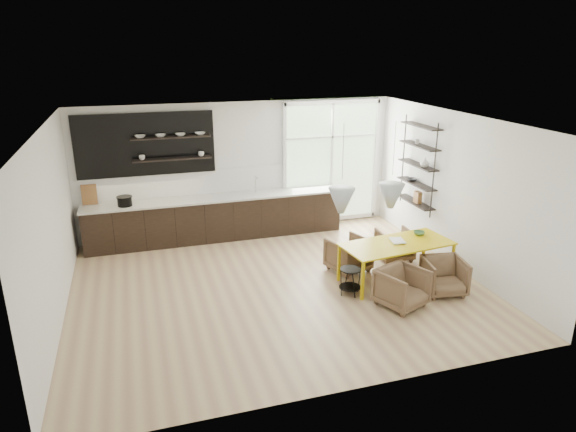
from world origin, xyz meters
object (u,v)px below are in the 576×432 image
object	(u,v)px
dining_table	(397,246)
armchair_front_right	(444,276)
armchair_back_right	(395,244)
armchair_front_left	(402,288)
wire_stool	(350,278)
armchair_back_left	(348,254)

from	to	relation	value
dining_table	armchair_front_right	distance (m)	0.95
armchair_back_right	armchair_front_right	xyz separation A→B (m)	(0.10, -1.57, 0.01)
armchair_front_left	armchair_front_right	world-z (taller)	armchair_front_left
armchair_front_right	armchair_back_right	bearing A→B (deg)	103.57
dining_table	armchair_back_right	world-z (taller)	dining_table
armchair_back_right	wire_stool	xyz separation A→B (m)	(-1.46, -1.15, 0.01)
armchair_back_left	armchair_back_right	world-z (taller)	armchair_back_left
armchair_back_left	wire_stool	world-z (taller)	armchair_back_left
dining_table	armchair_back_right	size ratio (longest dim) A/B	3.16
armchair_back_right	wire_stool	bearing A→B (deg)	41.67
wire_stool	dining_table	bearing A→B (deg)	14.48
armchair_back_left	armchair_back_right	bearing A→B (deg)	174.61
armchair_front_left	wire_stool	distance (m)	0.89
wire_stool	armchair_back_left	bearing A→B (deg)	68.44
dining_table	armchair_back_right	bearing A→B (deg)	55.71
armchair_back_right	armchair_front_left	world-z (taller)	armchair_front_left
armchair_back_left	armchair_front_left	size ratio (longest dim) A/B	0.99
armchair_back_left	wire_stool	distance (m)	0.98
armchair_front_left	armchair_front_right	bearing A→B (deg)	-10.55
armchair_back_left	armchair_front_left	distance (m)	1.55
armchair_front_left	wire_stool	xyz separation A→B (m)	(-0.64, 0.62, -0.02)
dining_table	armchair_back_left	size ratio (longest dim) A/B	2.94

